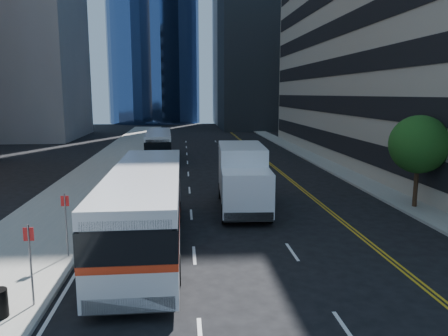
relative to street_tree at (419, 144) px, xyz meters
name	(u,v)px	position (x,y,z in m)	size (l,w,h in m)	color
ground	(292,272)	(-9.00, -8.00, -3.64)	(160.00, 160.00, 0.00)	black
sidewalk_west	(110,165)	(-19.50, 17.00, -3.57)	(5.00, 90.00, 0.15)	gray
sidewalk_east	(320,161)	(0.00, 17.00, -3.57)	(2.00, 90.00, 0.15)	gray
midrise_west	(9,14)	(-37.00, 44.00, 13.86)	(18.00, 18.00, 35.00)	gray
street_tree	(419,144)	(0.00, 0.00, 0.00)	(3.20, 3.20, 5.10)	#332114
bus_front	(146,205)	(-14.45, -4.84, -1.84)	(2.87, 12.81, 3.30)	silver
bus_rear	(159,145)	(-15.25, 19.97, -2.14)	(2.72, 10.71, 2.74)	silver
box_truck	(243,176)	(-9.60, 0.99, -1.81)	(2.90, 7.40, 3.48)	white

